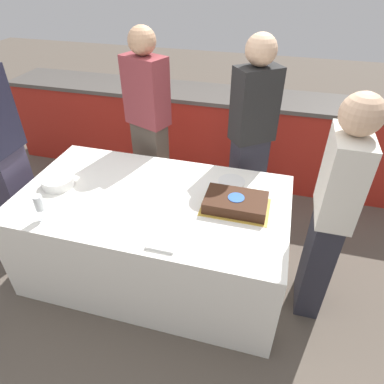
{
  "coord_description": "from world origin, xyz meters",
  "views": [
    {
      "loc": [
        0.77,
        -1.76,
        2.15
      ],
      "look_at": [
        0.29,
        0.0,
        0.82
      ],
      "focal_mm": 32.0,
      "sensor_mm": 36.0,
      "label": 1
    }
  ],
  "objects_px": {
    "plate_stack": "(58,181)",
    "person_seated_left": "(1,150)",
    "cake": "(236,203)",
    "person_standing_back": "(149,126)",
    "wine_glass": "(39,204)",
    "person_seated_right": "(331,213)",
    "person_cutting_cake": "(251,137)"
  },
  "relations": [
    {
      "from": "plate_stack",
      "to": "person_seated_left",
      "type": "distance_m",
      "value": 0.49
    },
    {
      "from": "wine_glass",
      "to": "person_seated_right",
      "type": "bearing_deg",
      "value": 12.77
    },
    {
      "from": "wine_glass",
      "to": "person_seated_left",
      "type": "xyz_separation_m",
      "value": [
        -0.57,
        0.4,
        0.08
      ]
    },
    {
      "from": "person_seated_right",
      "to": "person_standing_back",
      "type": "relative_size",
      "value": 0.94
    },
    {
      "from": "plate_stack",
      "to": "person_standing_back",
      "type": "height_order",
      "value": "person_standing_back"
    },
    {
      "from": "plate_stack",
      "to": "person_seated_right",
      "type": "bearing_deg",
      "value": 1.26
    },
    {
      "from": "person_standing_back",
      "to": "person_seated_left",
      "type": "bearing_deg",
      "value": 62.84
    },
    {
      "from": "cake",
      "to": "person_standing_back",
      "type": "distance_m",
      "value": 1.14
    },
    {
      "from": "person_seated_left",
      "to": "person_standing_back",
      "type": "distance_m",
      "value": 1.14
    },
    {
      "from": "cake",
      "to": "person_standing_back",
      "type": "bearing_deg",
      "value": 140.98
    },
    {
      "from": "wine_glass",
      "to": "person_cutting_cake",
      "type": "xyz_separation_m",
      "value": [
        1.17,
        1.15,
        0.05
      ]
    },
    {
      "from": "person_cutting_cake",
      "to": "person_seated_right",
      "type": "height_order",
      "value": "person_cutting_cake"
    },
    {
      "from": "wine_glass",
      "to": "person_seated_right",
      "type": "distance_m",
      "value": 1.8
    },
    {
      "from": "wine_glass",
      "to": "person_seated_left",
      "type": "bearing_deg",
      "value": 145.31
    },
    {
      "from": "person_standing_back",
      "to": "plate_stack",
      "type": "bearing_deg",
      "value": 84.71
    },
    {
      "from": "person_cutting_cake",
      "to": "person_seated_right",
      "type": "distance_m",
      "value": 0.95
    },
    {
      "from": "person_seated_left",
      "to": "person_seated_right",
      "type": "relative_size",
      "value": 1.1
    },
    {
      "from": "plate_stack",
      "to": "person_seated_left",
      "type": "relative_size",
      "value": 0.13
    },
    {
      "from": "plate_stack",
      "to": "wine_glass",
      "type": "distance_m",
      "value": 0.38
    },
    {
      "from": "plate_stack",
      "to": "person_standing_back",
      "type": "xyz_separation_m",
      "value": [
        0.4,
        0.79,
        0.13
      ]
    },
    {
      "from": "person_seated_left",
      "to": "person_seated_right",
      "type": "bearing_deg",
      "value": -90.0
    },
    {
      "from": "wine_glass",
      "to": "person_seated_left",
      "type": "height_order",
      "value": "person_seated_left"
    },
    {
      "from": "plate_stack",
      "to": "person_seated_left",
      "type": "bearing_deg",
      "value": 174.85
    },
    {
      "from": "person_cutting_cake",
      "to": "person_standing_back",
      "type": "relative_size",
      "value": 1.0
    },
    {
      "from": "plate_stack",
      "to": "wine_glass",
      "type": "xyz_separation_m",
      "value": [
        0.12,
        -0.36,
        0.09
      ]
    },
    {
      "from": "cake",
      "to": "person_seated_right",
      "type": "xyz_separation_m",
      "value": [
        0.58,
        -0.04,
        0.07
      ]
    },
    {
      "from": "person_seated_right",
      "to": "person_standing_back",
      "type": "distance_m",
      "value": 1.64
    },
    {
      "from": "person_cutting_cake",
      "to": "plate_stack",
      "type": "bearing_deg",
      "value": -5.86
    },
    {
      "from": "person_seated_left",
      "to": "person_seated_right",
      "type": "distance_m",
      "value": 2.33
    },
    {
      "from": "cake",
      "to": "wine_glass",
      "type": "relative_size",
      "value": 2.52
    },
    {
      "from": "cake",
      "to": "plate_stack",
      "type": "relative_size",
      "value": 1.96
    },
    {
      "from": "wine_glass",
      "to": "person_seated_left",
      "type": "distance_m",
      "value": 0.7
    }
  ]
}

